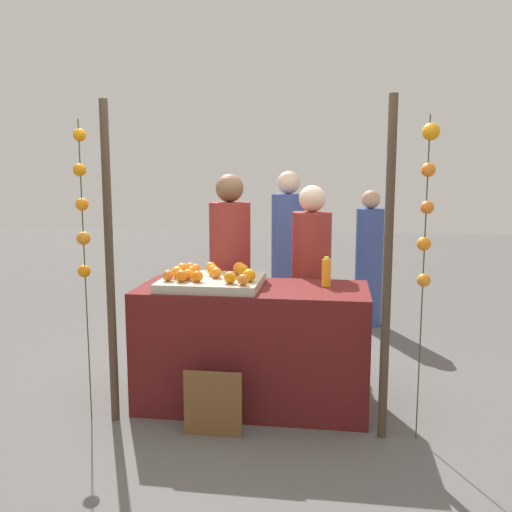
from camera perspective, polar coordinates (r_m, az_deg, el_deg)
name	(u,v)px	position (r m, az deg, el deg)	size (l,w,h in m)	color
ground_plane	(253,403)	(4.27, -0.30, -14.72)	(24.00, 24.00, 0.00)	#565451
stall_counter	(253,346)	(4.11, -0.30, -9.12)	(1.63, 0.73, 0.87)	#5B1919
orange_tray	(212,282)	(4.02, -4.51, -2.68)	(0.70, 0.61, 0.06)	#B2AD99
orange_0	(188,275)	(3.96, -6.89, -1.88)	(0.08, 0.08, 0.08)	orange
orange_1	(239,268)	(4.15, -1.72, -1.24)	(0.09, 0.09, 0.09)	orange
orange_2	(190,268)	(4.25, -6.68, -1.17)	(0.07, 0.07, 0.07)	orange
orange_3	(230,277)	(3.81, -2.65, -2.20)	(0.08, 0.08, 0.08)	orange
orange_4	(216,273)	(4.01, -4.05, -1.71)	(0.08, 0.08, 0.08)	orange
orange_5	(243,280)	(3.75, -1.33, -2.42)	(0.08, 0.08, 0.08)	orange
orange_6	(197,276)	(3.88, -6.00, -2.08)	(0.08, 0.08, 0.08)	orange
orange_7	(195,269)	(4.19, -6.17, -1.30)	(0.08, 0.08, 0.08)	orange
orange_8	(243,270)	(4.08, -1.37, -1.44)	(0.09, 0.09, 0.09)	orange
orange_9	(177,272)	(4.03, -8.01, -1.65)	(0.09, 0.09, 0.09)	orange
orange_10	(211,267)	(4.27, -4.60, -1.11)	(0.07, 0.07, 0.07)	orange
orange_11	(168,276)	(3.94, -8.94, -1.97)	(0.08, 0.08, 0.08)	orange
orange_12	(181,276)	(3.90, -7.61, -2.02)	(0.08, 0.08, 0.08)	orange
orange_13	(182,269)	(4.16, -7.49, -1.31)	(0.09, 0.09, 0.09)	orange
orange_14	(192,271)	(4.10, -6.54, -1.55)	(0.07, 0.07, 0.07)	orange
orange_15	(213,270)	(4.11, -4.39, -1.45)	(0.08, 0.08, 0.08)	orange
orange_16	(249,275)	(3.86, -0.72, -1.98)	(0.09, 0.09, 0.09)	orange
juice_bottle	(326,272)	(4.03, 7.17, -1.67)	(0.07, 0.07, 0.21)	orange
chalkboard_sign	(213,404)	(3.72, -4.40, -14.81)	(0.38, 0.03, 0.44)	brown
vendor_left	(230,283)	(4.62, -2.64, -2.81)	(0.33, 0.33, 1.67)	maroon
vendor_right	(311,290)	(4.59, 5.60, -3.43)	(0.32, 0.32, 1.58)	maroon
crowd_person_0	(288,261)	(5.72, 3.26, -0.47)	(0.34, 0.34, 1.69)	#384C8C
crowd_person_1	(369,263)	(6.28, 11.41, -0.70)	(0.30, 0.30, 1.49)	#384C8C
canopy_post_left	(110,266)	(3.82, -14.65, -0.97)	(0.06, 0.06, 2.14)	#473828
canopy_post_right	(387,273)	(3.54, 13.21, -1.66)	(0.06, 0.06, 2.14)	#473828
garland_strand_left	(82,209)	(3.85, -17.27, 4.54)	(0.10, 0.10, 2.02)	#2D4C23
garland_strand_right	(427,199)	(3.52, 17.02, 5.56)	(0.11, 0.10, 2.02)	#2D4C23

